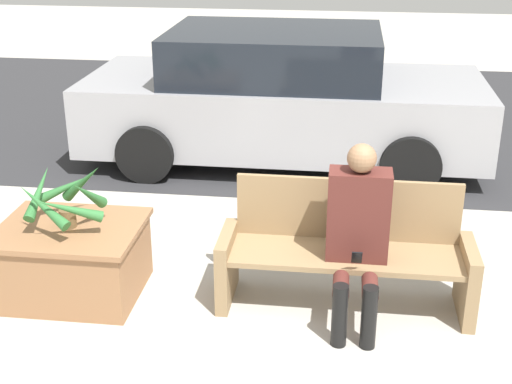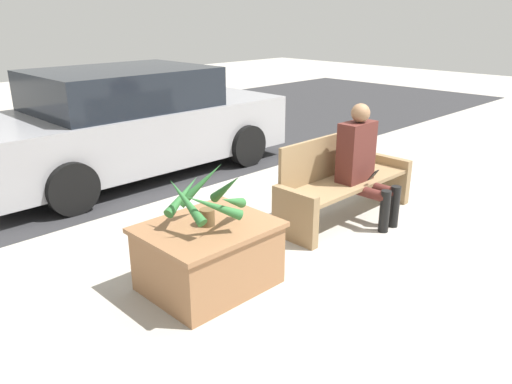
{
  "view_description": "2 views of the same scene",
  "coord_description": "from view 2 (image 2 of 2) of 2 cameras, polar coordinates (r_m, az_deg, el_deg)",
  "views": [
    {
      "loc": [
        0.16,
        -4.05,
        2.75
      ],
      "look_at": [
        -0.47,
        0.86,
        0.7
      ],
      "focal_mm": 50.0,
      "sensor_mm": 36.0,
      "label": 1
    },
    {
      "loc": [
        -4.06,
        -2.46,
        2.14
      ],
      "look_at": [
        -1.08,
        0.55,
        0.61
      ],
      "focal_mm": 35.0,
      "sensor_mm": 36.0,
      "label": 2
    }
  ],
  "objects": [
    {
      "name": "planter_box",
      "position": [
        4.1,
        -5.44,
        -7.03
      ],
      "size": [
        1.03,
        0.84,
        0.55
      ],
      "color": "#936642",
      "rests_on": "ground_plane"
    },
    {
      "name": "ground_plane",
      "position": [
        5.21,
        12.91,
        -4.93
      ],
      "size": [
        30.0,
        30.0,
        0.0
      ],
      "primitive_type": "plane",
      "color": "#ADA89E"
    },
    {
      "name": "road_surface",
      "position": [
        9.06,
        -16.76,
        5.38
      ],
      "size": [
        20.0,
        6.0,
        0.01
      ],
      "primitive_type": "cube",
      "color": "#2D2D30",
      "rests_on": "ground_plane"
    },
    {
      "name": "person_seated",
      "position": [
        5.38,
        12.04,
        3.65
      ],
      "size": [
        0.42,
        0.62,
        1.26
      ],
      "color": "#51231E",
      "rests_on": "ground_plane"
    },
    {
      "name": "parked_car",
      "position": [
        7.13,
        -14.22,
        7.66
      ],
      "size": [
        4.33,
        1.98,
        1.44
      ],
      "color": "#99999E",
      "rests_on": "ground_plane"
    },
    {
      "name": "bench",
      "position": [
        5.5,
        9.81,
        1.24
      ],
      "size": [
        1.8,
        0.54,
        0.89
      ],
      "color": "#8C704C",
      "rests_on": "ground_plane"
    },
    {
      "name": "potted_plant",
      "position": [
        3.9,
        -5.62,
        -0.64
      ],
      "size": [
        0.63,
        0.65,
        0.47
      ],
      "color": "brown",
      "rests_on": "planter_box"
    }
  ]
}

